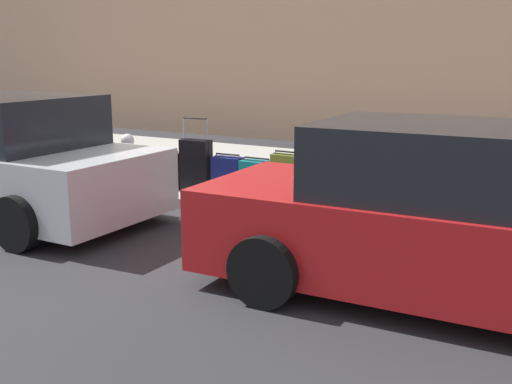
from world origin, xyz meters
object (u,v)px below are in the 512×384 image
object	(u,v)px
suitcase_teal_4	(257,180)
fire_hydrant	(128,157)
suitcase_silver_1	(362,183)
suitcase_maroon_2	(325,185)
suitcase_red_0	(398,190)
parked_car_silver_1	(6,161)
suitcase_red_7	(168,171)
parked_car_red_0	(456,221)
suitcase_olive_3	(288,179)
suitcase_navy_5	(228,176)
bollard_post	(95,154)
suitcase_black_6	(196,166)

from	to	relation	value
suitcase_teal_4	fire_hydrant	xyz separation A→B (m)	(2.34, 0.02, 0.13)
suitcase_silver_1	suitcase_maroon_2	distance (m)	0.53
suitcase_silver_1	suitcase_red_0	bearing A→B (deg)	171.27
suitcase_silver_1	suitcase_teal_4	xyz separation A→B (m)	(1.56, 0.00, -0.12)
suitcase_maroon_2	parked_car_silver_1	distance (m)	4.24
suitcase_red_7	parked_car_silver_1	size ratio (longest dim) A/B	0.14
suitcase_teal_4	parked_car_silver_1	distance (m)	3.36
suitcase_red_7	suitcase_teal_4	bearing A→B (deg)	-176.89
suitcase_red_0	fire_hydrant	size ratio (longest dim) A/B	1.24
fire_hydrant	parked_car_red_0	xyz separation A→B (m)	(-5.50, 2.04, 0.19)
suitcase_maroon_2	suitcase_olive_3	world-z (taller)	suitcase_maroon_2
suitcase_olive_3	suitcase_navy_5	xyz separation A→B (m)	(1.02, -0.07, -0.06)
suitcase_navy_5	fire_hydrant	world-z (taller)	fire_hydrant
suitcase_navy_5	parked_car_silver_1	xyz separation A→B (m)	(2.13, 2.10, 0.34)
fire_hydrant	parked_car_silver_1	size ratio (longest dim) A/B	0.18
suitcase_olive_3	fire_hydrant	xyz separation A→B (m)	(2.86, -0.02, 0.07)
suitcase_silver_1	suitcase_red_7	world-z (taller)	suitcase_silver_1
suitcase_silver_1	parked_car_red_0	bearing A→B (deg)	127.91
suitcase_silver_1	suitcase_teal_4	bearing A→B (deg)	0.08
parked_car_red_0	suitcase_maroon_2	bearing A→B (deg)	-44.62
suitcase_teal_4	fire_hydrant	size ratio (longest dim) A/B	0.77
suitcase_red_0	suitcase_olive_3	bearing A→B (deg)	-1.26
suitcase_red_7	fire_hydrant	xyz separation A→B (m)	(0.84, -0.06, 0.13)
bollard_post	parked_car_red_0	bearing A→B (deg)	162.71
suitcase_red_7	fire_hydrant	world-z (taller)	fire_hydrant
suitcase_red_0	suitcase_navy_5	size ratio (longest dim) A/B	1.59
suitcase_silver_1	bollard_post	xyz separation A→B (m)	(4.47, 0.18, 0.04)
suitcase_teal_4	bollard_post	xyz separation A→B (m)	(2.91, 0.17, 0.16)
suitcase_olive_3	fire_hydrant	distance (m)	2.86
suitcase_black_6	parked_car_red_0	world-z (taller)	parked_car_red_0
suitcase_teal_4	bollard_post	bearing A→B (deg)	3.42
suitcase_teal_4	suitcase_black_6	world-z (taller)	suitcase_black_6
suitcase_olive_3	suitcase_teal_4	world-z (taller)	suitcase_olive_3
suitcase_silver_1	parked_car_red_0	distance (m)	2.63
parked_car_red_0	fire_hydrant	bearing A→B (deg)	-20.35
suitcase_red_0	suitcase_maroon_2	xyz separation A→B (m)	(1.02, -0.11, -0.06)
suitcase_maroon_2	parked_car_red_0	size ratio (longest dim) A/B	0.19
fire_hydrant	suitcase_silver_1	bearing A→B (deg)	-179.61
suitcase_black_6	suitcase_silver_1	bearing A→B (deg)	-178.74
suitcase_red_7	fire_hydrant	distance (m)	0.85
suitcase_black_6	fire_hydrant	xyz separation A→B (m)	(1.34, -0.03, 0.01)
suitcase_navy_5	suitcase_olive_3	bearing A→B (deg)	176.03
suitcase_red_0	bollard_post	xyz separation A→B (m)	(4.97, 0.10, 0.07)
suitcase_olive_3	suitcase_silver_1	bearing A→B (deg)	-177.64
suitcase_silver_1	suitcase_red_7	bearing A→B (deg)	1.57
bollard_post	parked_car_silver_1	world-z (taller)	parked_car_silver_1
suitcase_silver_1	fire_hydrant	world-z (taller)	suitcase_silver_1
suitcase_red_0	suitcase_navy_5	distance (m)	2.56
suitcase_red_0	fire_hydrant	xyz separation A→B (m)	(4.39, -0.05, 0.04)
suitcase_navy_5	suitcase_black_6	size ratio (longest dim) A/B	0.55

